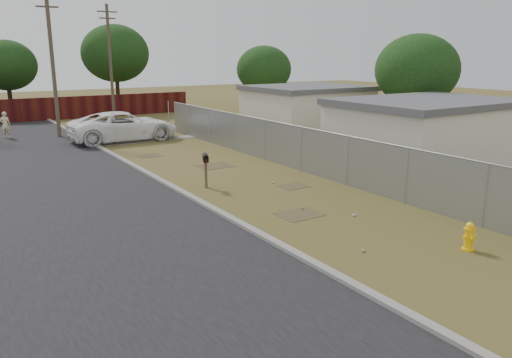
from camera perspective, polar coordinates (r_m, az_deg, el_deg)
ground at (r=20.92m, az=-1.60°, el=-0.11°), size 120.00×120.00×0.00m
street at (r=26.21m, az=-23.90°, el=1.62°), size 15.10×60.00×0.12m
chainlink_fence at (r=23.28m, az=3.68°, el=3.33°), size 0.10×27.06×2.02m
privacy_fence at (r=42.84m, az=-26.71°, el=6.93°), size 30.00×0.12×1.80m
utility_poles at (r=38.66m, az=-23.09°, el=12.35°), size 12.60×8.24×9.00m
houses at (r=28.98m, az=11.83°, el=6.71°), size 9.30×17.24×3.10m
horizon_trees at (r=42.48m, az=-17.67°, el=12.77°), size 33.32×31.94×7.78m
fire_hydrant at (r=14.60m, az=23.18°, el=-6.07°), size 0.40×0.40×0.82m
mailbox at (r=19.58m, az=-5.78°, el=2.07°), size 0.39×0.59×1.36m
pickup_truck at (r=31.39m, az=-14.89°, el=5.86°), size 6.44×2.99×1.79m
pedestrian at (r=35.03m, az=-26.72°, el=5.54°), size 0.71×0.60×1.67m
scattered_litter at (r=16.87m, az=7.11°, el=-3.59°), size 2.21×7.42×0.07m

